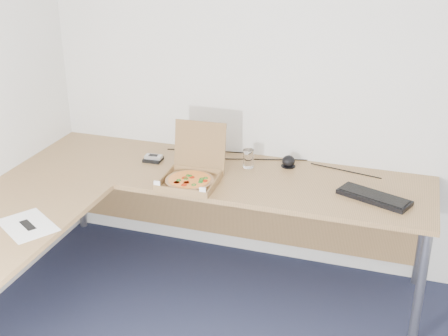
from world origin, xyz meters
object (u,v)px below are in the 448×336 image
(pizza_box, at_px, (191,177))
(keyboard, at_px, (374,197))
(desk, at_px, (144,200))
(drinking_glass, at_px, (248,159))
(wallet, at_px, (153,159))

(pizza_box, distance_m, keyboard, 1.04)
(desk, xyz_separation_m, drinking_glass, (0.45, 0.56, 0.09))
(desk, height_order, pizza_box, pizza_box)
(pizza_box, xyz_separation_m, drinking_glass, (0.25, 0.33, 0.02))
(keyboard, height_order, wallet, keyboard)
(pizza_box, xyz_separation_m, keyboard, (1.03, 0.12, -0.03))
(desk, xyz_separation_m, keyboard, (1.23, 0.35, 0.04))
(desk, height_order, drinking_glass, drinking_glass)
(pizza_box, relative_size, drinking_glass, 3.18)
(desk, xyz_separation_m, wallet, (-0.15, 0.47, 0.04))
(keyboard, bearing_deg, pizza_box, -151.83)
(desk, distance_m, pizza_box, 0.31)
(desk, height_order, wallet, wallet)
(pizza_box, relative_size, wallet, 3.27)
(pizza_box, bearing_deg, wallet, 142.68)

